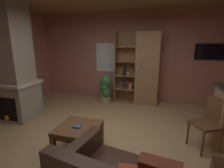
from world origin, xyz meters
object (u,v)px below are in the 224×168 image
at_px(stone_fireplace, 13,68).
at_px(bookshelf_cabinet, 144,69).
at_px(potted_floor_plant, 106,89).
at_px(coffee_table, 79,131).
at_px(table_book_0, 77,127).
at_px(dining_chair, 210,120).
at_px(wall_mounted_tv, 210,52).

distance_m(stone_fireplace, bookshelf_cabinet, 3.44).
distance_m(bookshelf_cabinet, potted_floor_plant, 1.29).
xyz_separation_m(coffee_table, table_book_0, (-0.01, -0.04, 0.10)).
relative_size(dining_chair, wall_mounted_tv, 1.18).
distance_m(coffee_table, table_book_0, 0.11).
bearing_deg(stone_fireplace, bookshelf_cabinet, 32.38).
bearing_deg(potted_floor_plant, coffee_table, -83.70).
xyz_separation_m(coffee_table, potted_floor_plant, (-0.26, 2.37, 0.09)).
relative_size(coffee_table, wall_mounted_tv, 0.88).
height_order(potted_floor_plant, wall_mounted_tv, wall_mounted_tv).
xyz_separation_m(bookshelf_cabinet, table_book_0, (-0.85, -2.74, -0.57)).
bearing_deg(potted_floor_plant, dining_chair, -35.13).
xyz_separation_m(stone_fireplace, coffee_table, (2.06, -0.86, -0.86)).
height_order(bookshelf_cabinet, table_book_0, bookshelf_cabinet).
distance_m(table_book_0, dining_chair, 2.26).
relative_size(table_book_0, potted_floor_plant, 0.14).
xyz_separation_m(table_book_0, wall_mounted_tv, (2.59, 2.95, 1.10)).
bearing_deg(coffee_table, dining_chair, 17.63).
height_order(coffee_table, table_book_0, table_book_0).
bearing_deg(bookshelf_cabinet, wall_mounted_tv, 6.88).
xyz_separation_m(dining_chair, potted_floor_plant, (-2.40, 1.69, -0.06)).
bearing_deg(dining_chair, potted_floor_plant, 144.87).
distance_m(coffee_table, wall_mounted_tv, 4.07).
relative_size(stone_fireplace, table_book_0, 21.67).
xyz_separation_m(potted_floor_plant, wall_mounted_tv, (2.85, 0.54, 1.12)).
bearing_deg(stone_fireplace, coffee_table, -22.66).
height_order(table_book_0, potted_floor_plant, potted_floor_plant).
relative_size(dining_chair, potted_floor_plant, 1.05).
distance_m(table_book_0, wall_mounted_tv, 4.08).
bearing_deg(stone_fireplace, wall_mounted_tv, 23.80).
xyz_separation_m(bookshelf_cabinet, potted_floor_plant, (-1.10, -0.33, -0.58)).
relative_size(bookshelf_cabinet, coffee_table, 3.11).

